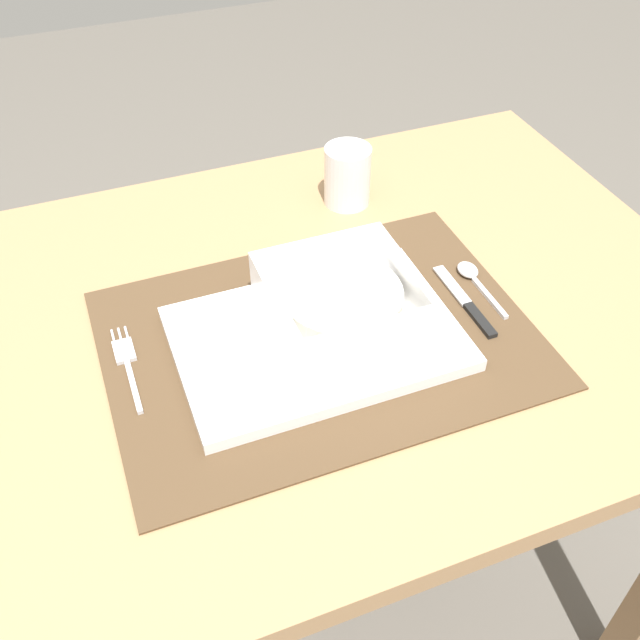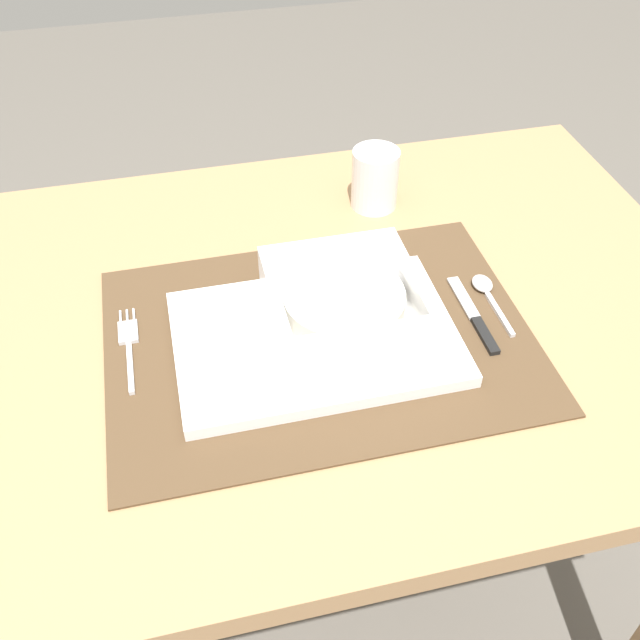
{
  "view_description": "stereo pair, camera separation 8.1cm",
  "coord_description": "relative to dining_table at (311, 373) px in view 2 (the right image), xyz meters",
  "views": [
    {
      "loc": [
        -0.21,
        -0.6,
        1.33
      ],
      "look_at": [
        0.0,
        -0.05,
        0.78
      ],
      "focal_mm": 40.82,
      "sensor_mm": 36.0,
      "label": 1
    },
    {
      "loc": [
        -0.14,
        -0.62,
        1.33
      ],
      "look_at": [
        0.0,
        -0.05,
        0.78
      ],
      "focal_mm": 40.82,
      "sensor_mm": 36.0,
      "label": 2
    }
  ],
  "objects": [
    {
      "name": "porridge_bowl",
      "position": [
        0.03,
        -0.04,
        0.15
      ],
      "size": [
        0.16,
        0.16,
        0.06
      ],
      "color": "white",
      "rests_on": "serving_plate"
    },
    {
      "name": "butter_knife",
      "position": [
        0.18,
        -0.06,
        0.12
      ],
      "size": [
        0.01,
        0.13,
        0.01
      ],
      "rotation": [
        0.0,
        0.0,
        -0.07
      ],
      "color": "black",
      "rests_on": "placemat"
    },
    {
      "name": "fork",
      "position": [
        -0.21,
        -0.01,
        0.11
      ],
      "size": [
        0.02,
        0.13,
        0.0
      ],
      "rotation": [
        0.0,
        0.0,
        -0.04
      ],
      "color": "silver",
      "rests_on": "placemat"
    },
    {
      "name": "dining_table",
      "position": [
        0.0,
        0.0,
        0.0
      ],
      "size": [
        1.01,
        0.7,
        0.75
      ],
      "color": "#A37A51",
      "rests_on": "ground"
    },
    {
      "name": "drinking_glass",
      "position": [
        0.14,
        0.2,
        0.15
      ],
      "size": [
        0.06,
        0.06,
        0.08
      ],
      "color": "white",
      "rests_on": "dining_table"
    },
    {
      "name": "serving_plate",
      "position": [
        -0.01,
        -0.06,
        0.12
      ],
      "size": [
        0.31,
        0.21,
        0.02
      ],
      "primitive_type": "cube",
      "color": "white",
      "rests_on": "placemat"
    },
    {
      "name": "ground_plane",
      "position": [
        0.0,
        0.0,
        -0.64
      ],
      "size": [
        6.0,
        6.0,
        0.0
      ],
      "primitive_type": "plane",
      "color": "#59544C"
    },
    {
      "name": "spoon",
      "position": [
        0.21,
        -0.02,
        0.12
      ],
      "size": [
        0.02,
        0.11,
        0.01
      ],
      "rotation": [
        0.0,
        0.0,
        -0.05
      ],
      "color": "silver",
      "rests_on": "placemat"
    },
    {
      "name": "placemat",
      "position": [
        0.0,
        -0.05,
        0.11
      ],
      "size": [
        0.48,
        0.35,
        0.0
      ],
      "primitive_type": "cube",
      "color": "#4C3823",
      "rests_on": "dining_table"
    }
  ]
}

